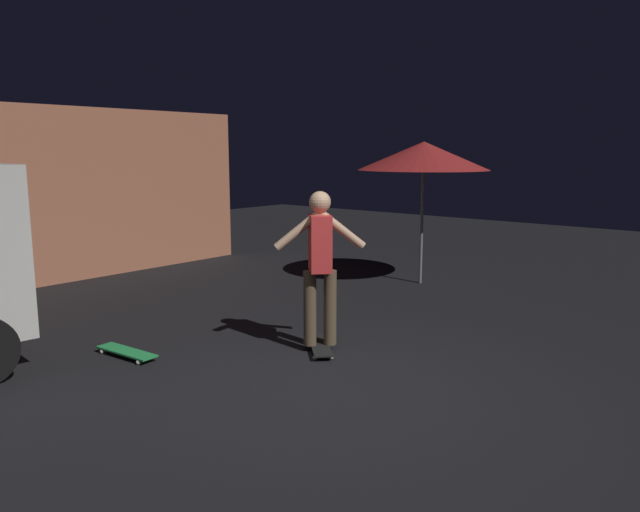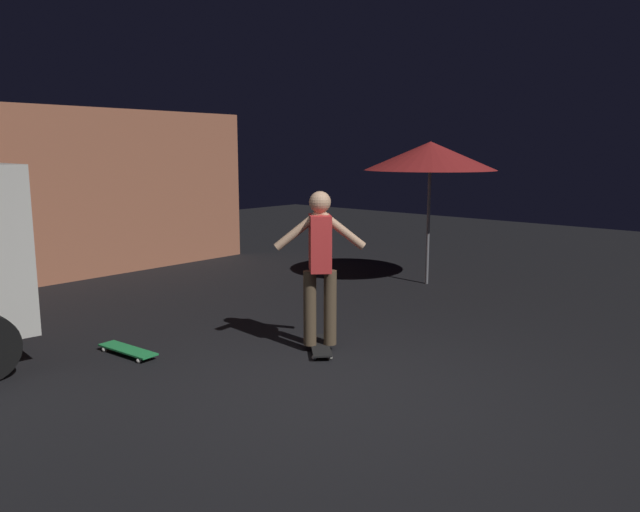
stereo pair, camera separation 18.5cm
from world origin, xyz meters
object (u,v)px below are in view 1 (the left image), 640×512
object	(u,v)px
skateboard_ridden	(320,346)
skateboard_spare	(126,352)
patio_umbrella	(424,156)
skater	(320,257)

from	to	relation	value
skateboard_ridden	skateboard_spare	distance (m)	2.06
skateboard_ridden	patio_umbrella	bearing A→B (deg)	14.39
patio_umbrella	skateboard_ridden	xyz separation A→B (m)	(-3.72, -0.95, -2.02)
skateboard_spare	skateboard_ridden	bearing A→B (deg)	-44.15
skater	patio_umbrella	bearing A→B (deg)	14.39
patio_umbrella	skater	bearing A→B (deg)	-165.61
skateboard_ridden	skater	xyz separation A→B (m)	(0.00, -0.00, 0.98)
skateboard_ridden	skater	world-z (taller)	skater
skater	skateboard_ridden	bearing A→B (deg)	90.00
skateboard_spare	skater	size ratio (longest dim) A/B	0.48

